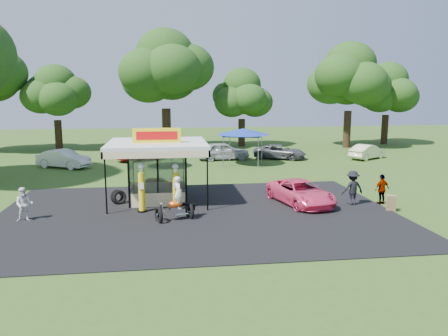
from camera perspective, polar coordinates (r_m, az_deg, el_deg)
The scene contains 25 objects.
ground at distance 20.41m, azimuth -3.03°, elevation -7.47°, with size 120.00×120.00×0.00m, color #30531A.
asphalt_apron at distance 22.31m, azimuth -3.45°, elevation -5.92°, with size 20.00×14.00×0.04m, color black.
gas_station_kiosk at distance 24.80m, azimuth -8.62°, elevation -0.26°, with size 5.40×5.40×4.18m.
gas_pump_left at distance 22.62m, azimuth -10.71°, elevation -2.69°, with size 0.48×0.48×2.58m.
gas_pump_right at distance 22.81m, azimuth -6.32°, elevation -2.59°, with size 0.46×0.46×2.49m.
motorcycle at distance 21.06m, azimuth -6.16°, elevation -4.53°, with size 1.96×1.39×2.22m.
spare_tires at distance 24.74m, azimuth -13.63°, elevation -3.71°, with size 1.03×0.91×0.83m.
a_frame_sign at distance 24.18m, azimuth 20.99°, elevation -4.32°, with size 0.53×0.60×0.86m.
kiosk_car at distance 27.21m, azimuth -8.48°, elevation -2.18°, with size 1.13×2.82×0.96m, color yellow.
pink_sedan at distance 24.36m, azimuth 9.98°, elevation -3.17°, with size 2.20×4.76×1.32m, color #FA4476.
spectator_west at distance 22.87m, azimuth -24.65°, elevation -4.34°, with size 0.80×0.62×1.65m, color white.
spectator_east_a at distance 24.68m, azimuth 16.44°, elevation -2.54°, with size 1.24×0.71×1.92m, color black.
spectator_east_b at distance 25.53m, azimuth 19.93°, elevation -2.63°, with size 0.98×0.41×1.67m, color gray.
bg_car_a at distance 38.18m, azimuth -20.21°, elevation 1.13°, with size 1.58×4.54×1.49m, color silver.
bg_car_b at distance 40.50m, azimuth -10.82°, elevation 1.89°, with size 1.86×4.58×1.33m, color maroon.
bg_car_c at distance 40.21m, azimuth -0.10°, elevation 2.23°, with size 1.94×4.81×1.64m, color #B8B8BD.
bg_car_d at distance 41.17m, azimuth 7.30°, elevation 2.11°, with size 2.22×4.82×1.34m, color #525254.
bg_car_e at distance 42.96m, azimuth 18.23°, elevation 2.04°, with size 1.46×4.18×1.38m, color #F6F0BC.
tent_west at distance 36.19m, azimuth -9.49°, elevation 3.84°, with size 3.84×3.84×2.68m.
tent_east at distance 37.24m, azimuth 2.54°, elevation 4.74°, with size 4.48×4.48×3.13m.
oak_far_b at distance 50.48m, azimuth -21.08°, elevation 8.67°, with size 7.50×7.50×8.95m.
oak_far_c at distance 48.06m, azimuth -7.66°, elevation 11.94°, with size 10.71×10.71×12.62m.
oak_far_d at distance 50.78m, azimuth 2.35°, elevation 9.16°, with size 7.37×7.37×8.77m.
oak_far_e at distance 51.45m, azimuth 16.04°, elevation 10.74°, with size 9.64×9.64×11.48m.
oak_far_f at distance 56.44m, azimuth 20.50°, elevation 9.19°, with size 7.96×7.96×9.59m.
Camera 1 is at (-1.53, -19.45, 5.99)m, focal length 35.00 mm.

